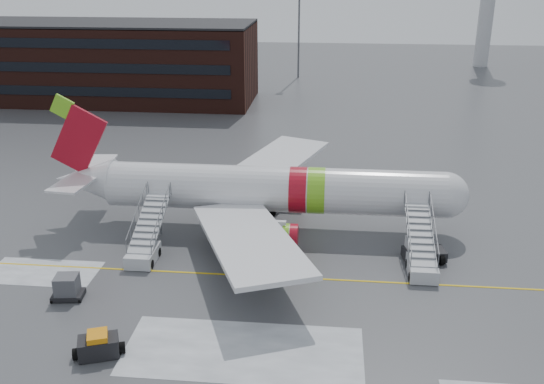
# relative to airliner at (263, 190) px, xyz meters

# --- Properties ---
(ground) EXTENTS (260.00, 260.00, 0.00)m
(ground) POSITION_rel_airliner_xyz_m (6.82, -7.65, -3.42)
(ground) COLOR #494C4F
(ground) RESTS_ON ground
(airliner) EXTENTS (35.03, 32.97, 11.18)m
(airliner) POSITION_rel_airliner_xyz_m (0.00, 0.00, 0.00)
(airliner) COLOR silver
(airliner) RESTS_ON ground
(airstair_fwd) EXTENTS (2.05, 7.70, 3.48)m
(airstair_fwd) POSITION_rel_airliner_xyz_m (12.40, -6.54, -2.35)
(airstair_fwd) COLOR #B1B4B8
(airstair_fwd) RESTS_ON ground
(airstair_aft) EXTENTS (2.05, 7.70, 3.48)m
(airstair_aft) POSITION_rel_airliner_xyz_m (-8.34, -6.54, -2.35)
(airstair_aft) COLOR silver
(airstair_aft) RESTS_ON ground
(pushback_tug) EXTENTS (3.36, 2.74, 1.79)m
(pushback_tug) POSITION_rel_airliner_xyz_m (12.67, -4.93, -2.63)
(pushback_tug) COLOR black
(pushback_tug) RESTS_ON ground
(uld_container) EXTENTS (2.22, 1.75, 1.67)m
(uld_container) POSITION_rel_airliner_xyz_m (-11.83, -12.92, -2.64)
(uld_container) COLOR black
(uld_container) RESTS_ON ground
(baggage_tractor) EXTENTS (3.10, 2.04, 1.53)m
(baggage_tractor) POSITION_rel_airliner_xyz_m (-7.40, -18.93, -2.77)
(baggage_tractor) COLOR black
(baggage_tractor) RESTS_ON ground
(terminal_building) EXTENTS (62.00, 16.11, 12.30)m
(terminal_building) POSITION_rel_airliner_xyz_m (-38.18, 47.33, 2.78)
(terminal_building) COLOR #3F1E16
(terminal_building) RESTS_ON ground
(light_mast_far_n) EXTENTS (1.20, 1.20, 24.25)m
(light_mast_far_n) POSITION_rel_airliner_xyz_m (-1.18, 70.35, 10.42)
(light_mast_far_n) COLOR #595B60
(light_mast_far_n) RESTS_ON ground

